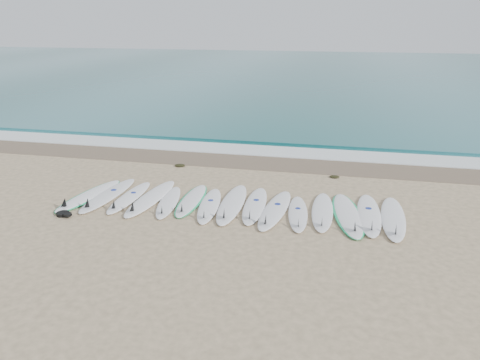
% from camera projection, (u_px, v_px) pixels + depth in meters
% --- Properties ---
extents(ground, '(120.00, 120.00, 0.00)m').
position_uv_depth(ground, '(232.00, 207.00, 12.27)').
color(ground, tan).
extents(ocean, '(120.00, 55.00, 0.03)m').
position_uv_depth(ocean, '(315.00, 72.00, 42.24)').
color(ocean, '#20656A').
rests_on(ocean, ground).
extents(wet_sand_band, '(120.00, 1.80, 0.01)m').
position_uv_depth(wet_sand_band, '(260.00, 162.00, 16.05)').
color(wet_sand_band, brown).
rests_on(wet_sand_band, ground).
extents(foam_band, '(120.00, 1.40, 0.04)m').
position_uv_depth(foam_band, '(266.00, 151.00, 17.34)').
color(foam_band, silver).
rests_on(foam_band, ground).
extents(wave_crest, '(120.00, 1.00, 0.10)m').
position_uv_depth(wave_crest, '(273.00, 140.00, 18.71)').
color(wave_crest, '#20656A').
rests_on(wave_crest, ground).
extents(surfboard_0, '(1.05, 2.77, 0.34)m').
position_uv_depth(surfboard_0, '(88.00, 196.00, 12.91)').
color(surfboard_0, white).
rests_on(surfboard_0, ground).
extents(surfboard_1, '(0.73, 2.84, 0.36)m').
position_uv_depth(surfboard_1, '(107.00, 195.00, 12.90)').
color(surfboard_1, silver).
rests_on(surfboard_1, ground).
extents(surfboard_2, '(0.53, 2.51, 0.32)m').
position_uv_depth(surfboard_2, '(129.00, 198.00, 12.76)').
color(surfboard_2, white).
rests_on(surfboard_2, ground).
extents(surfboard_3, '(0.75, 2.91, 0.37)m').
position_uv_depth(surfboard_3, '(150.00, 198.00, 12.68)').
color(surfboard_3, white).
rests_on(surfboard_3, ground).
extents(surfboard_4, '(0.87, 2.40, 0.30)m').
position_uv_depth(surfboard_4, '(168.00, 202.00, 12.44)').
color(surfboard_4, white).
rests_on(surfboard_4, ground).
extents(surfboard_5, '(0.69, 2.48, 0.31)m').
position_uv_depth(surfboard_5, '(191.00, 200.00, 12.59)').
color(surfboard_5, white).
rests_on(surfboard_5, ground).
extents(surfboard_6, '(0.84, 2.53, 0.32)m').
position_uv_depth(surfboard_6, '(209.00, 206.00, 12.21)').
color(surfboard_6, white).
rests_on(surfboard_6, ground).
extents(surfboard_7, '(0.72, 2.92, 0.37)m').
position_uv_depth(surfboard_7, '(232.00, 204.00, 12.29)').
color(surfboard_7, white).
rests_on(surfboard_7, ground).
extents(surfboard_8, '(0.68, 2.67, 0.34)m').
position_uv_depth(surfboard_8, '(255.00, 206.00, 12.20)').
color(surfboard_8, white).
rests_on(surfboard_8, ground).
extents(surfboard_9, '(0.81, 2.81, 0.35)m').
position_uv_depth(surfboard_9, '(274.00, 210.00, 11.91)').
color(surfboard_9, white).
rests_on(surfboard_9, ground).
extents(surfboard_10, '(0.73, 2.37, 0.30)m').
position_uv_depth(surfboard_10, '(298.00, 214.00, 11.71)').
color(surfboard_10, white).
rests_on(surfboard_10, ground).
extents(surfboard_11, '(0.63, 2.63, 0.33)m').
position_uv_depth(surfboard_11, '(322.00, 212.00, 11.82)').
color(surfboard_11, white).
rests_on(surfboard_11, ground).
extents(surfboard_12, '(1.11, 2.94, 0.36)m').
position_uv_depth(surfboard_12, '(348.00, 215.00, 11.65)').
color(surfboard_12, white).
rests_on(surfboard_12, ground).
extents(surfboard_13, '(0.62, 2.80, 0.36)m').
position_uv_depth(surfboard_13, '(369.00, 215.00, 11.63)').
color(surfboard_13, white).
rests_on(surfboard_13, ground).
extents(surfboard_14, '(0.69, 2.84, 0.36)m').
position_uv_depth(surfboard_14, '(393.00, 218.00, 11.42)').
color(surfboard_14, white).
rests_on(surfboard_14, ground).
extents(seaweed_near, '(0.36, 0.28, 0.07)m').
position_uv_depth(seaweed_near, '(180.00, 165.00, 15.61)').
color(seaweed_near, black).
rests_on(seaweed_near, ground).
extents(seaweed_far, '(0.31, 0.24, 0.06)m').
position_uv_depth(seaweed_far, '(334.00, 177.00, 14.51)').
color(seaweed_far, black).
rests_on(seaweed_far, ground).
extents(leash_coil, '(0.46, 0.36, 0.11)m').
position_uv_depth(leash_coil, '(64.00, 214.00, 11.71)').
color(leash_coil, black).
rests_on(leash_coil, ground).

